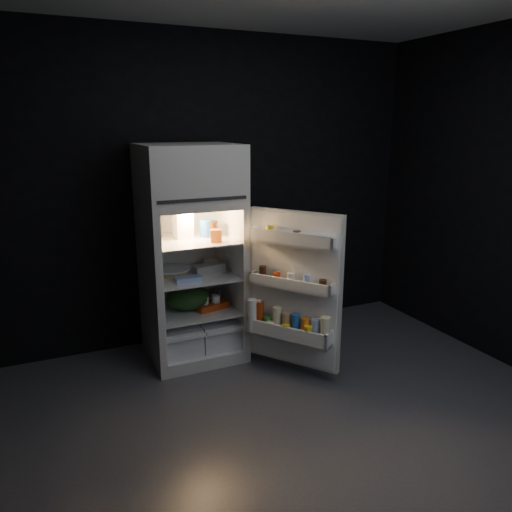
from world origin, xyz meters
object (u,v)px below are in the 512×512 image
fridge_door (292,294)px  egg_carton (209,269)px  refrigerator (190,246)px  yogurt_tray (211,306)px  milk_jug (183,223)px

fridge_door → egg_carton: size_ratio=4.54×
refrigerator → egg_carton: size_ratio=6.63×
egg_carton → yogurt_tray: egg_carton is taller
milk_jug → fridge_door: bearing=-50.2°
egg_carton → fridge_door: bearing=-64.2°
refrigerator → fridge_door: (0.59, -0.68, -0.28)m
egg_carton → yogurt_tray: bearing=-103.9°
refrigerator → yogurt_tray: (0.14, -0.11, -0.50)m
egg_carton → yogurt_tray: (-0.00, -0.05, -0.31)m
egg_carton → yogurt_tray: 0.31m
refrigerator → yogurt_tray: size_ratio=6.44×
fridge_door → yogurt_tray: size_ratio=4.41×
refrigerator → yogurt_tray: bearing=-37.9°
yogurt_tray → egg_carton: bearing=74.0°
milk_jug → egg_carton: milk_jug is taller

